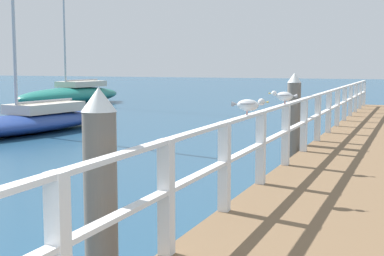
# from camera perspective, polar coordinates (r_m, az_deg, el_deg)

# --- Properties ---
(pier_deck) EXTENTS (2.69, 23.61, 0.41)m
(pier_deck) POSITION_cam_1_polar(r_m,az_deg,el_deg) (12.32, 18.66, -2.54)
(pier_deck) COLOR brown
(pier_deck) RESTS_ON ground_plane
(pier_railing) EXTENTS (0.12, 22.13, 1.04)m
(pier_railing) POSITION_cam_1_polar(r_m,az_deg,el_deg) (12.36, 12.96, 1.63)
(pier_railing) COLOR white
(pier_railing) RESTS_ON pier_deck
(dock_piling_near) EXTENTS (0.29, 0.29, 1.92)m
(dock_piling_near) POSITION_cam_1_polar(r_m,az_deg,el_deg) (4.65, -9.48, -7.55)
(dock_piling_near) COLOR #6B6056
(dock_piling_near) RESTS_ON ground_plane
(dock_piling_far) EXTENTS (0.29, 0.29, 1.92)m
(dock_piling_far) POSITION_cam_1_polar(r_m,az_deg,el_deg) (11.73, 10.53, 1.01)
(dock_piling_far) COLOR #6B6056
(dock_piling_far) RESTS_ON ground_plane
(seagull_foreground) EXTENTS (0.48, 0.20, 0.21)m
(seagull_foreground) POSITION_cam_1_polar(r_m,az_deg,el_deg) (7.08, 5.90, 2.45)
(seagull_foreground) COLOR white
(seagull_foreground) RESTS_ON pier_railing
(seagull_background) EXTENTS (0.48, 0.18, 0.21)m
(seagull_background) POSITION_cam_1_polar(r_m,az_deg,el_deg) (9.10, 9.54, 3.32)
(seagull_background) COLOR white
(seagull_background) RESTS_ON pier_railing
(boat_0) EXTENTS (3.13, 7.55, 10.10)m
(boat_0) POSITION_cam_1_polar(r_m,az_deg,el_deg) (29.18, -12.44, 3.40)
(boat_0) COLOR #197266
(boat_0) RESTS_ON ground_plane
(boat_4) EXTENTS (3.03, 7.15, 6.96)m
(boat_4) POSITION_cam_1_polar(r_m,az_deg,el_deg) (17.64, -16.72, 0.69)
(boat_4) COLOR navy
(boat_4) RESTS_ON ground_plane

